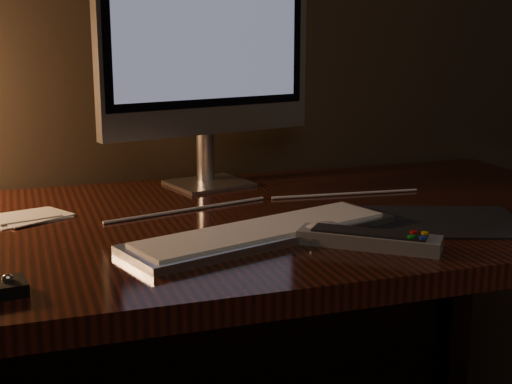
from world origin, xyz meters
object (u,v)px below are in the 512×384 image
object	(u,v)px
mouse	(319,233)
monitor	(208,42)
desk	(207,275)
tv_remote	(369,239)
keyboard	(264,232)

from	to	relation	value
mouse	monitor	bearing A→B (deg)	73.62
desk	monitor	world-z (taller)	monitor
mouse	tv_remote	xyz separation A→B (m)	(0.05, -0.07, 0.00)
desk	keyboard	distance (m)	0.25
desk	monitor	bearing A→B (deg)	73.23
mouse	tv_remote	size ratio (longest dim) A/B	0.44
mouse	tv_remote	bearing A→B (deg)	-78.12
keyboard	tv_remote	xyz separation A→B (m)	(0.14, -0.10, 0.00)
desk	tv_remote	world-z (taller)	tv_remote
keyboard	mouse	distance (m)	0.09
keyboard	mouse	bearing A→B (deg)	-36.86
keyboard	tv_remote	size ratio (longest dim) A/B	2.30
keyboard	mouse	size ratio (longest dim) A/B	5.23
desk	monitor	distance (m)	0.49
desk	mouse	size ratio (longest dim) A/B	17.49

